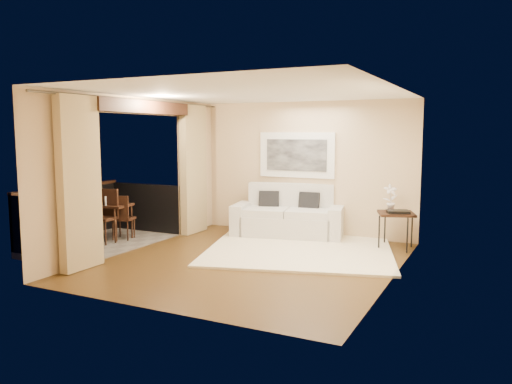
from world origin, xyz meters
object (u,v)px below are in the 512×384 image
Objects in this scene: orchid at (391,197)px; balcony_chair_far at (121,214)px; bistro_table at (114,209)px; ice_bucket at (109,198)px; balcony_chair_near at (106,211)px; sofa at (288,218)px; side_table at (396,215)px.

orchid reaches higher than balcony_chair_far.
ice_bucket reaches higher than bistro_table.
bistro_table is 0.25m from ice_bucket.
orchid is 0.48× the size of balcony_chair_near.
sofa is 2.65× the size of balcony_chair_far.
side_table is 0.37m from orchid.
orchid reaches higher than bistro_table.
bistro_table is 0.79× the size of balcony_chair_far.
sofa is at bearing 179.93° from orchid.
orchid is at bearing 18.57° from ice_bucket.
side_table is 1.12× the size of bistro_table.
orchid reaches higher than sofa.
sofa is 2.30× the size of balcony_chair_near.
side_table is 1.61× the size of orchid.
balcony_chair_near is (-2.94, -2.01, 0.22)m from sofa.
balcony_chair_far is at bearing -159.77° from sofa.
ice_bucket is at bearing -161.43° from orchid.
orchid is 2.41× the size of ice_bucket.
bistro_table is 0.69× the size of balcony_chair_near.
side_table is at bearing -16.37° from sofa.
balcony_chair_near is 5.04× the size of ice_bucket.
sofa is 3.34× the size of bistro_table.
bistro_table is (-4.95, -1.78, -0.29)m from orchid.
sofa is 2.08m from orchid.
sofa reaches higher than balcony_chair_far.
ice_bucket is (-5.25, -1.56, 0.19)m from side_table.
side_table is 5.34m from bistro_table.
ice_bucket is at bearing 160.09° from bistro_table.
sofa is at bearing 31.16° from bistro_table.
bistro_table is 3.46× the size of ice_bucket.
sofa is 3.29m from balcony_chair_far.
bistro_table reaches higher than side_table.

